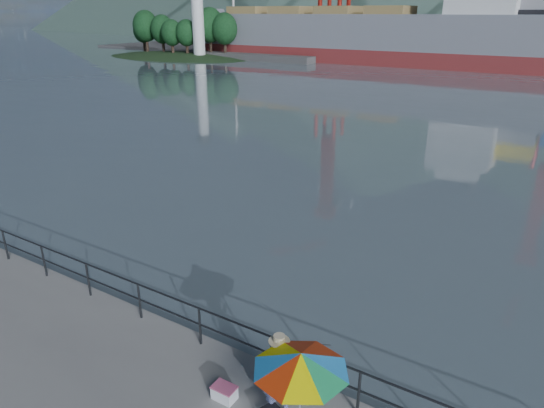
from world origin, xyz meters
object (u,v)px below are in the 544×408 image
at_px(beach_umbrella, 301,362).
at_px(bulk_carrier, 369,34).
at_px(fisherman, 279,380).
at_px(cooler_bag, 224,393).

bearing_deg(beach_umbrella, bulk_carrier, 110.95).
height_order(beach_umbrella, bulk_carrier, bulk_carrier).
relative_size(fisherman, beach_umbrella, 0.84).
bearing_deg(fisherman, cooler_bag, 166.21).
distance_m(fisherman, beach_umbrella, 1.30).
relative_size(beach_umbrella, cooler_bag, 4.37).
relative_size(cooler_bag, bulk_carrier, 0.01).
bearing_deg(cooler_bag, fisherman, 9.54).
bearing_deg(fisherman, beach_umbrella, -55.42).
relative_size(fisherman, bulk_carrier, 0.03).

